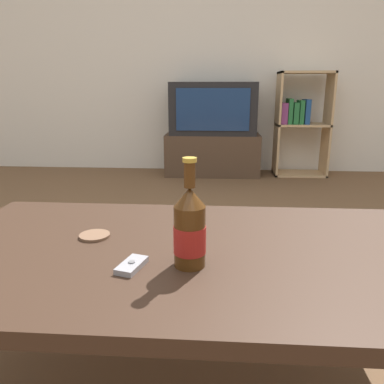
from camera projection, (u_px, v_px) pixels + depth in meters
ground_plane at (183, 379)px, 1.11m from camera, size 12.00×12.00×0.00m
back_wall at (211, 39)px, 3.67m from camera, size 8.00×0.05×2.60m
coffee_table at (183, 266)px, 1.01m from camera, size 1.36×0.76×0.42m
tv_stand at (212, 154)px, 3.71m from camera, size 0.92×0.38×0.40m
television at (213, 109)px, 3.59m from camera, size 0.82×0.39×0.49m
bookshelf at (300, 121)px, 3.61m from camera, size 0.50×0.30×0.99m
beer_bottle at (190, 229)px, 0.88m from camera, size 0.08×0.08×0.26m
cell_phone at (132, 265)px, 0.89m from camera, size 0.07×0.10×0.02m
coaster at (95, 236)px, 1.07m from camera, size 0.09×0.09×0.01m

